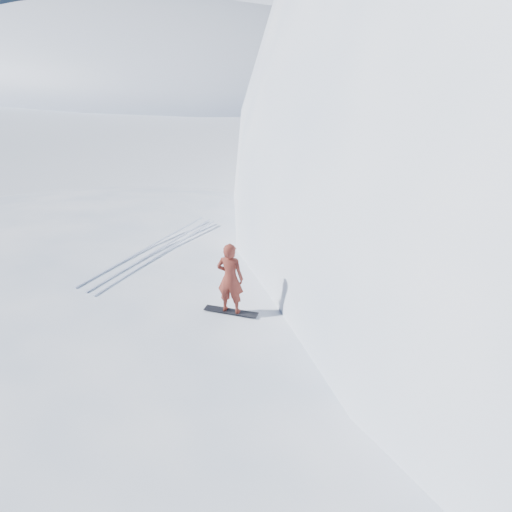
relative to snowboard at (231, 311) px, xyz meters
The scene contains 9 objects.
ground 5.23m from the snowboard, 134.13° to the right, with size 400.00×400.00×0.00m, color white.
near_ridge 3.30m from the snowboard, behind, with size 36.00×28.00×4.80m, color white.
far_ridge_a 92.63m from the snowboard, 142.26° to the left, with size 120.00×70.00×28.00m, color white.
far_ridge_c 115.12m from the snowboard, 112.06° to the left, with size 140.00×90.00×36.00m, color white.
wind_bumps 4.65m from the snowboard, 162.29° to the right, with size 16.00×14.40×1.00m.
snowboard is the anchor object (origin of this frame).
snowboarder 0.88m from the snowboard, ahead, with size 0.64×0.42×1.75m, color maroon.
vapor_plume 66.47m from the snowboard, 140.97° to the left, with size 9.18×7.35×6.43m, color white.
board_tracks 4.41m from the snowboard, 160.68° to the left, with size 1.77×5.93×0.04m.
Camera 1 is at (9.87, -4.55, 8.56)m, focal length 35.00 mm.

